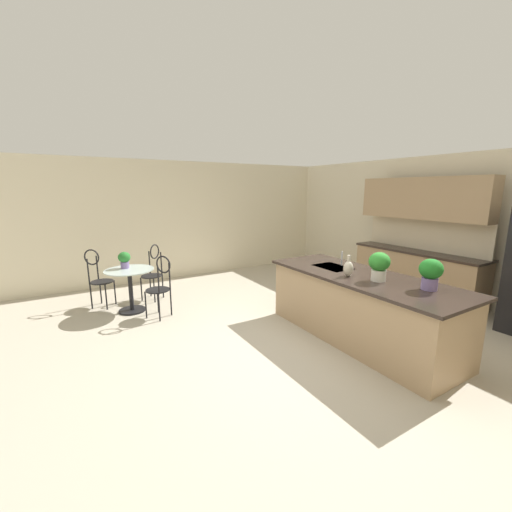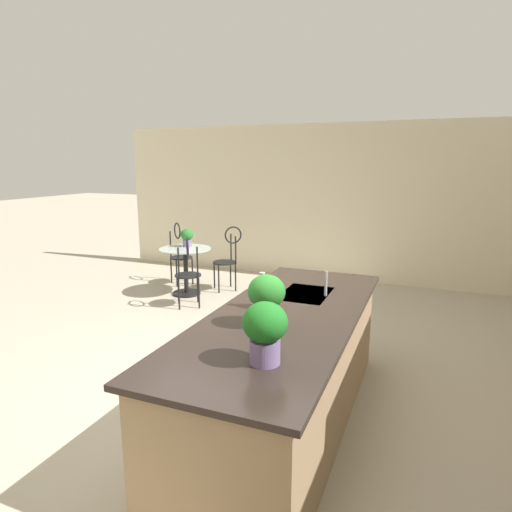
{
  "view_description": "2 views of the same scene",
  "coord_description": "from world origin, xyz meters",
  "px_view_note": "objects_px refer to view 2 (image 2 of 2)",
  "views": [
    {
      "loc": [
        3.18,
        -2.56,
        2.06
      ],
      "look_at": [
        -0.58,
        -0.3,
        1.15
      ],
      "focal_mm": 22.59,
      "sensor_mm": 36.0,
      "label": 1
    },
    {
      "loc": [
        3.32,
        1.83,
        2.05
      ],
      "look_at": [
        -0.56,
        0.25,
        1.15
      ],
      "focal_mm": 30.62,
      "sensor_mm": 36.0,
      "label": 2
    }
  ],
  "objects_px": {
    "vase_on_counter": "(262,294)",
    "potted_plant_on_table": "(187,236)",
    "potted_plant_counter_near": "(267,297)",
    "chair_near_window": "(180,250)",
    "chair_toward_desk": "(228,255)",
    "chair_by_island": "(188,269)",
    "bistro_table": "(186,267)",
    "potted_plant_counter_far": "(265,329)"
  },
  "relations": [
    {
      "from": "vase_on_counter",
      "to": "potted_plant_on_table",
      "type": "bearing_deg",
      "value": -139.83
    },
    {
      "from": "potted_plant_on_table",
      "to": "potted_plant_counter_near",
      "type": "relative_size",
      "value": 0.77
    },
    {
      "from": "chair_near_window",
      "to": "chair_toward_desk",
      "type": "xyz_separation_m",
      "value": [
        0.05,
        0.93,
        0.0
      ]
    },
    {
      "from": "potted_plant_on_table",
      "to": "potted_plant_counter_near",
      "type": "bearing_deg",
      "value": 38.8
    },
    {
      "from": "potted_plant_counter_near",
      "to": "chair_by_island",
      "type": "bearing_deg",
      "value": -139.35
    },
    {
      "from": "vase_on_counter",
      "to": "bistro_table",
      "type": "bearing_deg",
      "value": -138.92
    },
    {
      "from": "potted_plant_on_table",
      "to": "potted_plant_counter_near",
      "type": "xyz_separation_m",
      "value": [
        3.15,
        2.54,
        0.23
      ]
    },
    {
      "from": "potted_plant_on_table",
      "to": "potted_plant_counter_far",
      "type": "distance_m",
      "value": 4.61
    },
    {
      "from": "potted_plant_counter_far",
      "to": "vase_on_counter",
      "type": "bearing_deg",
      "value": -157.77
    },
    {
      "from": "potted_plant_counter_far",
      "to": "chair_by_island",
      "type": "bearing_deg",
      "value": -142.46
    },
    {
      "from": "chair_by_island",
      "to": "potted_plant_on_table",
      "type": "height_order",
      "value": "chair_by_island"
    },
    {
      "from": "chair_near_window",
      "to": "vase_on_counter",
      "type": "relative_size",
      "value": 3.62
    },
    {
      "from": "chair_by_island",
      "to": "chair_toward_desk",
      "type": "bearing_deg",
      "value": 172.49
    },
    {
      "from": "chair_near_window",
      "to": "potted_plant_counter_near",
      "type": "height_order",
      "value": "potted_plant_counter_near"
    },
    {
      "from": "bistro_table",
      "to": "chair_by_island",
      "type": "xyz_separation_m",
      "value": [
        0.54,
        0.37,
        0.13
      ]
    },
    {
      "from": "chair_by_island",
      "to": "vase_on_counter",
      "type": "distance_m",
      "value": 2.93
    },
    {
      "from": "potted_plant_counter_near",
      "to": "potted_plant_counter_far",
      "type": "height_order",
      "value": "potted_plant_counter_near"
    },
    {
      "from": "chair_by_island",
      "to": "potted_plant_counter_far",
      "type": "relative_size",
      "value": 2.86
    },
    {
      "from": "chair_toward_desk",
      "to": "potted_plant_counter_far",
      "type": "xyz_separation_m",
      "value": [
        4.06,
        2.19,
        0.56
      ]
    },
    {
      "from": "chair_near_window",
      "to": "bistro_table",
      "type": "bearing_deg",
      "value": 39.0
    },
    {
      "from": "bistro_table",
      "to": "vase_on_counter",
      "type": "bearing_deg",
      "value": 41.08
    },
    {
      "from": "potted_plant_counter_far",
      "to": "vase_on_counter",
      "type": "distance_m",
      "value": 0.98
    },
    {
      "from": "chair_toward_desk",
      "to": "potted_plant_on_table",
      "type": "xyz_separation_m",
      "value": [
        0.35,
        -0.54,
        0.33
      ]
    },
    {
      "from": "potted_plant_on_table",
      "to": "bistro_table",
      "type": "bearing_deg",
      "value": 16.61
    },
    {
      "from": "chair_by_island",
      "to": "potted_plant_counter_far",
      "type": "bearing_deg",
      "value": 37.54
    },
    {
      "from": "bistro_table",
      "to": "chair_by_island",
      "type": "relative_size",
      "value": 0.77
    },
    {
      "from": "potted_plant_counter_far",
      "to": "vase_on_counter",
      "type": "xyz_separation_m",
      "value": [
        -0.9,
        -0.37,
        -0.1
      ]
    },
    {
      "from": "chair_by_island",
      "to": "potted_plant_counter_near",
      "type": "height_order",
      "value": "potted_plant_counter_near"
    },
    {
      "from": "vase_on_counter",
      "to": "chair_by_island",
      "type": "bearing_deg",
      "value": -137.37
    },
    {
      "from": "potted_plant_counter_near",
      "to": "chair_near_window",
      "type": "bearing_deg",
      "value": -140.51
    },
    {
      "from": "chair_toward_desk",
      "to": "potted_plant_counter_far",
      "type": "height_order",
      "value": "potted_plant_counter_far"
    },
    {
      "from": "chair_by_island",
      "to": "vase_on_counter",
      "type": "bearing_deg",
      "value": 42.63
    },
    {
      "from": "bistro_table",
      "to": "potted_plant_counter_near",
      "type": "height_order",
      "value": "potted_plant_counter_near"
    },
    {
      "from": "potted_plant_counter_near",
      "to": "vase_on_counter",
      "type": "height_order",
      "value": "potted_plant_counter_near"
    },
    {
      "from": "chair_near_window",
      "to": "potted_plant_on_table",
      "type": "height_order",
      "value": "chair_near_window"
    },
    {
      "from": "chair_near_window",
      "to": "chair_by_island",
      "type": "height_order",
      "value": "same"
    },
    {
      "from": "bistro_table",
      "to": "potted_plant_counter_far",
      "type": "xyz_separation_m",
      "value": [
        3.57,
        2.69,
        0.68
      ]
    },
    {
      "from": "potted_plant_on_table",
      "to": "potted_plant_counter_far",
      "type": "relative_size",
      "value": 0.78
    },
    {
      "from": "bistro_table",
      "to": "potted_plant_counter_near",
      "type": "relative_size",
      "value": 2.16
    },
    {
      "from": "chair_by_island",
      "to": "potted_plant_counter_near",
      "type": "bearing_deg",
      "value": 40.65
    },
    {
      "from": "chair_by_island",
      "to": "chair_near_window",
      "type": "bearing_deg",
      "value": -143.35
    },
    {
      "from": "bistro_table",
      "to": "potted_plant_on_table",
      "type": "distance_m",
      "value": 0.48
    }
  ]
}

